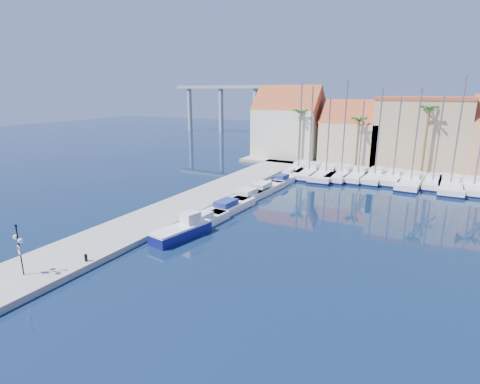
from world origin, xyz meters
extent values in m
plane|color=black|center=(0.00, 0.00, 0.00)|extent=(260.00, 260.00, 0.00)
cube|color=gray|center=(-9.00, 13.50, 0.25)|extent=(6.00, 77.00, 0.50)
cube|color=gray|center=(10.00, 48.00, 0.25)|extent=(54.00, 16.00, 0.50)
cylinder|color=black|center=(-8.69, -7.59, 2.37)|extent=(0.09, 0.09, 3.74)
cylinder|color=black|center=(-8.92, -7.53, 3.21)|extent=(0.46, 0.16, 0.05)
cylinder|color=black|center=(-8.47, -7.65, 3.21)|extent=(0.46, 0.16, 0.05)
sphere|color=white|center=(-9.14, -7.47, 3.21)|extent=(0.34, 0.34, 0.34)
sphere|color=white|center=(-8.24, -7.70, 3.21)|extent=(0.34, 0.34, 0.34)
cube|color=black|center=(-8.69, -7.59, 4.15)|extent=(0.23, 0.16, 0.15)
cube|color=white|center=(-8.71, -7.64, 2.46)|extent=(0.46, 0.14, 0.47)
cylinder|color=red|center=(-8.71, -7.66, 2.51)|extent=(0.31, 0.09, 0.32)
cylinder|color=#1933A5|center=(-8.71, -7.67, 2.51)|extent=(0.22, 0.07, 0.22)
cube|color=white|center=(-8.71, -7.64, 2.14)|extent=(0.37, 0.12, 0.13)
cylinder|color=black|center=(-6.60, -4.03, 0.78)|extent=(0.23, 0.23, 0.56)
cube|color=navy|center=(-3.85, 4.16, 0.45)|extent=(3.09, 6.27, 0.90)
cube|color=white|center=(-3.85, 4.16, 1.00)|extent=(3.09, 6.27, 0.20)
cube|color=white|center=(-3.62, 5.34, 1.55)|extent=(1.58, 1.81, 1.10)
cube|color=white|center=(-3.68, 8.11, 0.40)|extent=(2.19, 5.78, 0.80)
cube|color=white|center=(-3.72, 7.54, 1.10)|extent=(1.40, 2.06, 0.60)
cube|color=white|center=(-3.84, 13.12, 0.40)|extent=(2.92, 7.60, 0.80)
cube|color=navy|center=(-3.90, 12.38, 1.10)|extent=(1.85, 2.72, 0.60)
cube|color=white|center=(-3.92, 18.48, 0.40)|extent=(2.90, 7.29, 0.80)
cube|color=white|center=(-3.98, 17.77, 1.10)|extent=(1.81, 2.62, 0.60)
cube|color=white|center=(-3.72, 22.27, 0.40)|extent=(2.90, 7.62, 0.80)
cube|color=white|center=(-3.77, 21.53, 1.10)|extent=(1.85, 2.72, 0.60)
cube|color=white|center=(-3.18, 27.74, 0.40)|extent=(2.19, 5.55, 0.80)
cube|color=navy|center=(-3.23, 27.20, 1.10)|extent=(1.37, 1.99, 0.60)
cube|color=white|center=(-3.71, 32.02, 0.40)|extent=(1.87, 5.24, 0.80)
cube|color=white|center=(-3.74, 31.50, 1.10)|extent=(1.23, 1.86, 0.60)
cube|color=white|center=(-3.84, 36.28, 0.50)|extent=(3.17, 10.28, 1.00)
cube|color=#0B0F38|center=(-3.84, 36.28, 0.18)|extent=(3.24, 10.35, 0.28)
cube|color=white|center=(-3.89, 37.30, 1.30)|extent=(2.01, 3.14, 0.60)
cylinder|color=slate|center=(-3.81, 35.77, 7.55)|extent=(0.20, 0.20, 13.10)
cube|color=white|center=(-1.81, 35.52, 0.50)|extent=(3.71, 11.98, 1.00)
cube|color=#0B0F38|center=(-1.81, 35.52, 0.18)|extent=(3.77, 12.04, 0.28)
cube|color=white|center=(-1.87, 36.71, 1.30)|extent=(2.34, 3.66, 0.60)
cylinder|color=slate|center=(-1.77, 34.93, 7.29)|extent=(0.20, 0.20, 12.59)
cube|color=white|center=(1.08, 35.09, 0.50)|extent=(3.62, 12.08, 1.00)
cube|color=#0B0F38|center=(1.08, 35.09, 0.18)|extent=(3.68, 12.14, 0.28)
cube|color=white|center=(1.02, 36.29, 1.30)|extent=(2.33, 3.68, 0.60)
cylinder|color=slate|center=(1.10, 34.50, 6.46)|extent=(0.20, 0.20, 10.92)
cube|color=white|center=(3.26, 35.75, 0.50)|extent=(3.13, 10.98, 1.00)
cube|color=#0B0F38|center=(3.26, 35.75, 0.18)|extent=(3.19, 11.04, 0.28)
cube|color=white|center=(3.29, 36.84, 1.30)|extent=(2.07, 3.32, 0.60)
cylinder|color=slate|center=(3.25, 35.20, 7.72)|extent=(0.20, 0.20, 13.44)
cube|color=white|center=(5.76, 35.85, 0.50)|extent=(3.14, 9.63, 1.00)
cube|color=#0B0F38|center=(5.76, 35.85, 0.18)|extent=(3.21, 9.69, 0.28)
cube|color=white|center=(5.83, 36.80, 1.30)|extent=(1.93, 2.96, 0.60)
cylinder|color=slate|center=(5.73, 35.38, 6.27)|extent=(0.20, 0.20, 10.53)
cube|color=white|center=(8.04, 36.40, 0.50)|extent=(3.06, 10.24, 1.00)
cube|color=#0B0F38|center=(8.04, 36.40, 0.18)|extent=(3.12, 10.31, 0.28)
cube|color=white|center=(8.08, 37.42, 1.30)|extent=(1.97, 3.12, 0.60)
cylinder|color=slate|center=(8.02, 35.90, 7.18)|extent=(0.20, 0.20, 12.37)
cube|color=white|center=(10.53, 36.64, 0.50)|extent=(2.47, 9.39, 1.00)
cube|color=#0B0F38|center=(10.53, 36.64, 0.18)|extent=(2.53, 9.45, 0.28)
cube|color=white|center=(10.54, 37.58, 1.30)|extent=(1.72, 2.82, 0.60)
cylinder|color=slate|center=(10.53, 36.17, 6.59)|extent=(0.20, 0.20, 11.18)
cube|color=white|center=(13.08, 35.37, 0.50)|extent=(3.51, 11.04, 1.00)
cube|color=#0B0F38|center=(13.08, 35.37, 0.18)|extent=(3.58, 11.10, 0.28)
cube|color=white|center=(13.15, 36.46, 1.30)|extent=(2.18, 3.38, 0.60)
cylinder|color=slate|center=(13.04, 34.83, 7.14)|extent=(0.20, 0.20, 12.29)
cube|color=white|center=(15.77, 36.18, 0.50)|extent=(2.48, 8.24, 1.00)
cube|color=#0B0F38|center=(15.77, 36.18, 0.18)|extent=(2.54, 8.30, 0.28)
cube|color=white|center=(15.81, 36.99, 1.30)|extent=(1.59, 2.51, 0.60)
cylinder|color=slate|center=(15.75, 35.77, 6.68)|extent=(0.20, 0.20, 11.37)
cube|color=white|center=(17.91, 35.87, 0.50)|extent=(3.12, 11.60, 1.00)
cube|color=#0B0F38|center=(17.91, 35.87, 0.18)|extent=(3.18, 11.66, 0.28)
cube|color=white|center=(17.90, 37.03, 1.30)|extent=(2.14, 3.49, 0.60)
cylinder|color=slate|center=(17.92, 35.29, 7.91)|extent=(0.20, 0.20, 13.83)
cube|color=white|center=(20.68, 36.13, 0.50)|extent=(2.81, 9.73, 1.00)
cube|color=#0B0F38|center=(20.68, 36.13, 0.18)|extent=(2.87, 9.79, 0.28)
cube|color=white|center=(20.71, 37.10, 1.30)|extent=(1.85, 2.95, 0.60)
cube|color=beige|center=(-10.00, 47.00, 5.00)|extent=(12.00, 9.00, 9.00)
cube|color=maroon|center=(-10.00, 47.00, 9.50)|extent=(12.30, 9.00, 9.00)
cube|color=#C8B48D|center=(2.00, 47.00, 4.00)|extent=(10.00, 8.00, 7.00)
cube|color=maroon|center=(2.00, 47.00, 7.50)|extent=(10.30, 8.00, 8.00)
cube|color=tan|center=(13.00, 48.00, 6.00)|extent=(14.00, 10.00, 11.00)
cube|color=maroon|center=(13.00, 48.00, 11.75)|extent=(14.20, 10.20, 0.50)
cylinder|color=brown|center=(-6.00, 42.00, 5.00)|extent=(0.36, 0.36, 9.00)
sphere|color=#185618|center=(-6.00, 42.00, 9.35)|extent=(2.60, 2.60, 2.60)
cylinder|color=brown|center=(4.00, 42.00, 4.50)|extent=(0.36, 0.36, 8.00)
sphere|color=#185618|center=(4.00, 42.00, 8.35)|extent=(2.60, 2.60, 2.60)
cylinder|color=brown|center=(14.00, 42.00, 5.50)|extent=(0.36, 0.36, 10.00)
sphere|color=#185618|center=(14.00, 42.00, 10.35)|extent=(2.60, 2.60, 2.60)
cube|color=#9E9E99|center=(-38.00, 82.00, 14.00)|extent=(48.00, 2.20, 0.90)
cylinder|color=#9E9E99|center=(-58.00, 82.00, 7.00)|extent=(1.40, 1.40, 14.00)
cylinder|color=#9E9E99|center=(-46.00, 82.00, 7.00)|extent=(1.40, 1.40, 14.00)
cylinder|color=#9E9E99|center=(-34.00, 82.00, 7.00)|extent=(1.40, 1.40, 14.00)
cylinder|color=#9E9E99|center=(-22.00, 82.00, 7.00)|extent=(1.40, 1.40, 14.00)
camera|label=1|loc=(15.86, -21.42, 12.99)|focal=28.00mm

